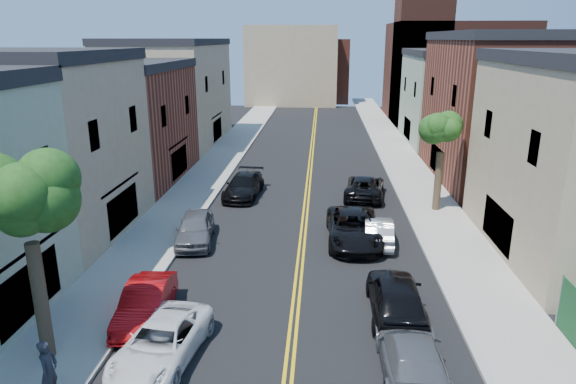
% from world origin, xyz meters
% --- Properties ---
extents(sidewalk_left, '(3.20, 100.00, 0.15)m').
position_xyz_m(sidewalk_left, '(-7.90, 40.00, 0.07)').
color(sidewalk_left, gray).
rests_on(sidewalk_left, ground).
extents(sidewalk_right, '(3.20, 100.00, 0.15)m').
position_xyz_m(sidewalk_right, '(7.90, 40.00, 0.07)').
color(sidewalk_right, gray).
rests_on(sidewalk_right, ground).
extents(curb_left, '(0.30, 100.00, 0.15)m').
position_xyz_m(curb_left, '(-6.15, 40.00, 0.07)').
color(curb_left, gray).
rests_on(curb_left, ground).
extents(curb_right, '(0.30, 100.00, 0.15)m').
position_xyz_m(curb_right, '(6.15, 40.00, 0.07)').
color(curb_right, gray).
rests_on(curb_right, ground).
extents(bldg_left_tan_near, '(9.00, 10.00, 9.00)m').
position_xyz_m(bldg_left_tan_near, '(-14.00, 25.00, 4.50)').
color(bldg_left_tan_near, '#998466').
rests_on(bldg_left_tan_near, ground).
extents(bldg_left_brick, '(9.00, 12.00, 8.00)m').
position_xyz_m(bldg_left_brick, '(-14.00, 36.00, 4.00)').
color(bldg_left_brick, brown).
rests_on(bldg_left_brick, ground).
extents(bldg_left_tan_far, '(9.00, 16.00, 9.50)m').
position_xyz_m(bldg_left_tan_far, '(-14.00, 50.00, 4.75)').
color(bldg_left_tan_far, '#998466').
rests_on(bldg_left_tan_far, ground).
extents(bldg_right_brick, '(9.00, 14.00, 10.00)m').
position_xyz_m(bldg_right_brick, '(14.00, 38.00, 5.00)').
color(bldg_right_brick, brown).
rests_on(bldg_right_brick, ground).
extents(bldg_right_palegrn, '(9.00, 12.00, 8.50)m').
position_xyz_m(bldg_right_palegrn, '(14.00, 52.00, 4.25)').
color(bldg_right_palegrn, gray).
rests_on(bldg_right_palegrn, ground).
extents(church, '(16.20, 14.20, 22.60)m').
position_xyz_m(church, '(16.33, 67.07, 7.24)').
color(church, '#4C2319').
rests_on(church, ground).
extents(backdrop_left, '(14.00, 8.00, 12.00)m').
position_xyz_m(backdrop_left, '(-4.00, 82.00, 6.00)').
color(backdrop_left, '#998466').
rests_on(backdrop_left, ground).
extents(backdrop_center, '(10.00, 8.00, 10.00)m').
position_xyz_m(backdrop_center, '(0.00, 86.00, 5.00)').
color(backdrop_center, brown).
rests_on(backdrop_center, ground).
extents(tree_left_mid, '(5.20, 5.20, 9.29)m').
position_xyz_m(tree_left_mid, '(-7.88, 14.01, 6.58)').
color(tree_left_mid, '#352A1A').
rests_on(tree_left_mid, sidewalk_left).
extents(tree_right_far, '(4.40, 4.40, 8.03)m').
position_xyz_m(tree_right_far, '(7.92, 30.01, 5.76)').
color(tree_right_far, '#352A1A').
rests_on(tree_right_far, sidewalk_right).
extents(red_sedan, '(1.74, 4.36, 1.41)m').
position_xyz_m(red_sedan, '(-5.50, 16.59, 0.70)').
color(red_sedan, '#B10B0F').
rests_on(red_sedan, ground).
extents(white_pickup, '(2.78, 4.95, 1.31)m').
position_xyz_m(white_pickup, '(-4.15, 14.20, 0.65)').
color(white_pickup, silver).
rests_on(white_pickup, ground).
extents(grey_car_left, '(2.38, 4.67, 1.52)m').
position_xyz_m(grey_car_left, '(-5.50, 24.21, 0.76)').
color(grey_car_left, '#4F5056').
rests_on(grey_car_left, ground).
extents(black_car_left, '(2.45, 5.25, 1.48)m').
position_xyz_m(black_car_left, '(-4.19, 32.30, 0.74)').
color(black_car_left, black).
rests_on(black_car_left, ground).
extents(grey_car_right, '(1.97, 4.82, 1.40)m').
position_xyz_m(grey_car_right, '(3.80, 13.91, 0.70)').
color(grey_car_right, '#525459').
rests_on(grey_car_right, ground).
extents(black_car_right, '(2.03, 4.96, 1.68)m').
position_xyz_m(black_car_right, '(3.80, 17.42, 0.84)').
color(black_car_right, black).
rests_on(black_car_right, ground).
extents(silver_car_right, '(1.69, 4.12, 1.33)m').
position_xyz_m(silver_car_right, '(3.89, 24.71, 0.66)').
color(silver_car_right, '#B6B8BE').
rests_on(silver_car_right, ground).
extents(dark_car_right_far, '(3.06, 5.47, 1.44)m').
position_xyz_m(dark_car_right_far, '(3.80, 32.68, 0.72)').
color(dark_car_right_far, black).
rests_on(dark_car_right_far, ground).
extents(black_suv_lane, '(2.77, 5.78, 1.59)m').
position_xyz_m(black_suv_lane, '(2.62, 24.73, 0.80)').
color(black_suv_lane, black).
rests_on(black_suv_lane, ground).
extents(pedestrian_left, '(0.45, 0.69, 1.87)m').
position_xyz_m(pedestrian_left, '(-6.70, 11.97, 1.09)').
color(pedestrian_left, '#24252B').
rests_on(pedestrian_left, sidewalk_left).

